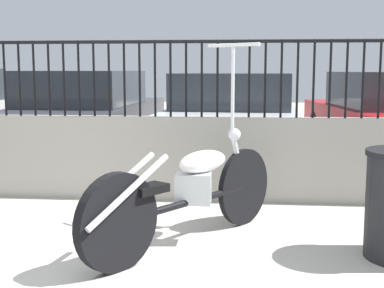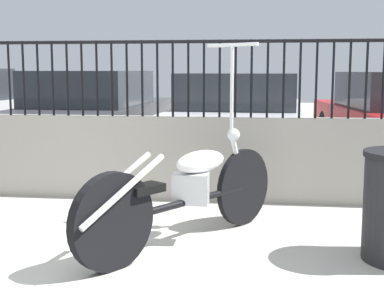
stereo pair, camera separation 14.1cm
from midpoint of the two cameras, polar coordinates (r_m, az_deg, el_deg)
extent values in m
plane|color=#B7B2A5|center=(3.64, -16.33, -14.41)|extent=(40.00, 40.00, 0.00)
cube|color=#9E998E|center=(5.76, -6.90, -1.39)|extent=(10.70, 0.18, 0.88)
cylinder|color=black|center=(6.09, -18.28, 6.67)|extent=(0.02, 0.02, 0.79)
cylinder|color=black|center=(6.03, -16.87, 6.72)|extent=(0.02, 0.02, 0.79)
cylinder|color=black|center=(5.96, -15.44, 6.77)|extent=(0.02, 0.02, 0.79)
cylinder|color=black|center=(5.90, -13.98, 6.81)|extent=(0.02, 0.02, 0.79)
cylinder|color=black|center=(5.85, -12.48, 6.85)|extent=(0.02, 0.02, 0.79)
cylinder|color=black|center=(5.79, -10.96, 6.88)|extent=(0.02, 0.02, 0.79)
cylinder|color=black|center=(5.75, -9.41, 6.91)|extent=(0.02, 0.02, 0.79)
cylinder|color=black|center=(5.70, -7.84, 6.94)|extent=(0.02, 0.02, 0.79)
cylinder|color=black|center=(5.66, -6.24, 6.96)|extent=(0.02, 0.02, 0.79)
cylinder|color=black|center=(5.63, -4.62, 6.97)|extent=(0.02, 0.02, 0.79)
cylinder|color=black|center=(5.60, -2.99, 6.98)|extent=(0.02, 0.02, 0.79)
cylinder|color=black|center=(5.57, -1.33, 6.99)|extent=(0.02, 0.02, 0.79)
cylinder|color=black|center=(5.55, 0.33, 6.99)|extent=(0.02, 0.02, 0.79)
cylinder|color=black|center=(5.53, 2.01, 6.98)|extent=(0.02, 0.02, 0.79)
cylinder|color=black|center=(5.52, 3.70, 6.97)|extent=(0.02, 0.02, 0.79)
cylinder|color=black|center=(5.52, 5.40, 6.95)|extent=(0.02, 0.02, 0.79)
cylinder|color=black|center=(5.51, 7.09, 6.92)|extent=(0.02, 0.02, 0.79)
cylinder|color=black|center=(5.52, 8.79, 6.89)|extent=(0.02, 0.02, 0.79)
cylinder|color=black|center=(5.52, 10.48, 6.85)|extent=(0.02, 0.02, 0.79)
cylinder|color=black|center=(5.53, 12.17, 6.81)|extent=(0.02, 0.02, 0.79)
cylinder|color=black|center=(5.55, 13.85, 6.76)|extent=(0.02, 0.02, 0.79)
cylinder|color=black|center=(5.57, 15.51, 6.71)|extent=(0.02, 0.02, 0.79)
cylinder|color=black|center=(5.60, 17.16, 6.65)|extent=(0.02, 0.02, 0.79)
cylinder|color=black|center=(5.63, 18.80, 6.58)|extent=(0.02, 0.02, 0.79)
cylinder|color=black|center=(5.66, 20.41, 6.51)|extent=(0.02, 0.02, 0.79)
cylinder|color=black|center=(5.69, -7.11, 10.74)|extent=(10.70, 0.04, 0.04)
cylinder|color=black|center=(4.76, 6.36, -4.59)|extent=(0.43, 0.58, 0.68)
cylinder|color=black|center=(3.70, -7.41, -8.22)|extent=(0.47, 0.61, 0.69)
cylinder|color=black|center=(4.20, 0.36, -6.23)|extent=(0.83, 1.14, 0.06)
cube|color=silver|center=(4.21, 0.82, -4.78)|extent=(0.28, 0.18, 0.24)
ellipsoid|color=white|center=(4.26, 1.90, -1.90)|extent=(0.47, 0.54, 0.18)
cube|color=black|center=(3.85, -4.03, -4.78)|extent=(0.29, 0.32, 0.06)
cylinder|color=silver|center=(4.64, 5.75, -1.76)|extent=(0.16, 0.21, 0.51)
sphere|color=silver|center=(4.56, 5.34, 1.00)|extent=(0.11, 0.11, 0.11)
cylinder|color=silver|center=(4.50, 5.17, 5.83)|extent=(0.03, 0.03, 0.73)
cylinder|color=silver|center=(4.51, 5.23, 10.47)|extent=(0.44, 0.33, 0.03)
cylinder|color=silver|center=(3.63, -6.15, -4.95)|extent=(0.46, 0.63, 0.42)
cylinder|color=silver|center=(3.73, -7.58, -4.61)|extent=(0.46, 0.63, 0.42)
cylinder|color=black|center=(10.02, -16.12, 1.59)|extent=(0.18, 0.65, 0.64)
cylinder|color=black|center=(10.53, -11.37, 2.04)|extent=(0.13, 0.64, 0.64)
cylinder|color=black|center=(10.10, -2.86, 1.94)|extent=(0.13, 0.64, 0.64)
cylinder|color=black|center=(7.96, -18.30, -0.05)|extent=(0.13, 0.64, 0.64)
cylinder|color=black|center=(7.38, -7.22, -0.30)|extent=(0.13, 0.64, 0.64)
cube|color=#38383D|center=(8.93, -9.69, 2.38)|extent=(1.82, 4.60, 0.57)
cube|color=#2D3338|center=(8.68, -10.25, 5.90)|extent=(1.59, 2.23, 0.54)
cylinder|color=black|center=(9.60, 1.41, 1.64)|extent=(0.14, 0.64, 0.64)
cylinder|color=black|center=(9.50, 11.37, 1.42)|extent=(0.14, 0.64, 0.64)
cylinder|color=black|center=(6.92, -2.05, -0.79)|extent=(0.14, 0.64, 0.64)
cylinder|color=black|center=(6.77, 11.84, -1.14)|extent=(0.14, 0.64, 0.64)
cube|color=#B7BABF|center=(8.13, 5.74, 1.99)|extent=(2.01, 4.52, 0.59)
cube|color=#2D3338|center=(7.87, 5.67, 5.75)|extent=(1.71, 2.21, 0.49)
cylinder|color=black|center=(9.92, 14.37, 1.59)|extent=(0.17, 0.65, 0.64)
cylinder|color=black|center=(7.39, 18.71, -0.64)|extent=(0.17, 0.65, 0.64)
camera|label=1|loc=(0.07, -89.16, 0.12)|focal=50.00mm
camera|label=2|loc=(0.07, 90.84, -0.12)|focal=50.00mm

